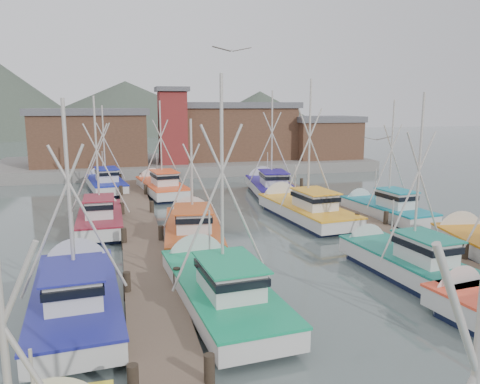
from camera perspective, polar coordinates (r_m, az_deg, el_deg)
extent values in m
plane|color=#4E5E5C|center=(23.18, 6.78, -9.07)|extent=(260.00, 260.00, 0.00)
cube|color=brown|center=(25.46, -11.61, -6.94)|extent=(2.20, 46.00, 0.40)
cylinder|color=black|center=(19.69, -13.58, -11.53)|extent=(0.30, 0.30, 1.50)
cylinder|color=black|center=(26.32, -13.94, -5.88)|extent=(0.30, 0.30, 1.50)
cylinder|color=black|center=(33.10, -14.14, -2.53)|extent=(0.30, 0.30, 1.50)
cylinder|color=black|center=(39.96, -14.28, -0.32)|extent=(0.30, 0.30, 1.50)
cylinder|color=black|center=(46.86, -14.37, 1.24)|extent=(0.30, 0.30, 1.50)
cylinder|color=black|center=(13.60, -3.74, -21.93)|extent=(0.30, 0.30, 1.50)
cylinder|color=black|center=(19.80, -7.68, -11.19)|extent=(0.30, 0.30, 1.50)
cylinder|color=black|center=(26.40, -9.58, -5.66)|extent=(0.30, 0.30, 1.50)
cylinder|color=black|center=(33.17, -10.69, -2.36)|extent=(0.30, 0.30, 1.50)
cylinder|color=black|center=(40.01, -11.41, -0.18)|extent=(0.30, 0.30, 1.50)
cylinder|color=black|center=(46.91, -11.93, 1.35)|extent=(0.30, 0.30, 1.50)
cube|color=brown|center=(29.58, 16.67, -4.70)|extent=(2.20, 46.00, 0.40)
cylinder|color=black|center=(24.22, 22.06, -7.80)|extent=(0.30, 0.30, 1.50)
cylinder|color=black|center=(29.86, 14.06, -3.93)|extent=(0.30, 0.30, 1.50)
cylinder|color=black|center=(35.98, 8.74, -1.29)|extent=(0.30, 0.30, 1.50)
cylinder|color=black|center=(42.38, 5.00, 0.58)|extent=(0.30, 0.30, 1.50)
cylinder|color=black|center=(48.94, 2.24, 1.95)|extent=(0.30, 0.30, 1.50)
cylinder|color=black|center=(25.44, 25.71, -7.21)|extent=(0.30, 0.30, 1.50)
cylinder|color=black|center=(30.86, 17.33, -3.64)|extent=(0.30, 0.30, 1.50)
cylinder|color=black|center=(36.81, 11.60, -1.12)|extent=(0.30, 0.30, 1.50)
cylinder|color=black|center=(43.08, 7.50, 0.69)|extent=(0.30, 0.30, 1.50)
cylinder|color=black|center=(49.55, 4.46, 2.03)|extent=(0.30, 0.30, 1.50)
cube|color=gray|center=(58.30, -6.59, 3.42)|extent=(44.00, 16.00, 1.20)
cube|color=brown|center=(55.49, -17.74, 6.11)|extent=(12.00, 8.00, 5.50)
cube|color=slate|center=(55.37, -17.92, 9.31)|extent=(12.72, 8.48, 0.70)
cube|color=brown|center=(59.10, -0.85, 7.19)|extent=(14.00, 9.00, 6.20)
cube|color=slate|center=(59.00, -0.86, 10.54)|extent=(14.84, 9.54, 0.70)
cube|color=brown|center=(59.96, 10.17, 6.26)|extent=(8.00, 6.00, 4.50)
cube|color=slate|center=(59.83, 10.26, 8.74)|extent=(8.48, 6.36, 0.70)
cube|color=maroon|center=(53.70, -8.21, 7.71)|extent=(3.00, 3.00, 8.00)
cube|color=slate|center=(53.66, -8.33, 12.24)|extent=(3.60, 3.60, 0.50)
cone|color=#455043|center=(150.52, -13.59, 7.29)|extent=(140.00, 140.00, 30.00)
cone|color=#455043|center=(146.96, 2.42, 7.50)|extent=(90.00, 90.00, 24.00)
cone|color=silver|center=(20.34, 23.91, -11.13)|extent=(2.70, 1.46, 2.56)
cylinder|color=#BAB3AA|center=(7.94, -26.73, -17.28)|extent=(0.12, 0.12, 6.18)
cube|color=#0F1733|center=(18.63, -2.27, -13.88)|extent=(3.21, 8.11, 0.70)
cube|color=silver|center=(18.37, -2.28, -12.03)|extent=(3.64, 9.22, 0.80)
cube|color=#119761|center=(18.23, -2.29, -10.93)|extent=(3.74, 9.32, 0.10)
cone|color=silver|center=(22.50, -5.68, -8.18)|extent=(2.90, 1.32, 2.82)
cube|color=silver|center=(17.06, -1.23, -10.41)|extent=(2.03, 2.84, 1.10)
cube|color=black|center=(16.98, -1.23, -9.69)|extent=(2.17, 3.12, 0.28)
cube|color=#119761|center=(16.86, -1.24, -8.54)|extent=(2.30, 3.31, 0.07)
cylinder|color=#BAB3AA|center=(17.02, -2.21, 1.15)|extent=(0.14, 0.14, 7.75)
cylinder|color=#BAB3AA|center=(17.04, -4.04, -1.98)|extent=(2.77, 0.31, 6.06)
cylinder|color=#BAB3AA|center=(17.36, -0.37, -1.71)|extent=(2.77, 0.31, 6.06)
cylinder|color=#BAB3AA|center=(19.31, -3.74, -5.88)|extent=(0.08, 0.08, 2.52)
cube|color=#0F1733|center=(22.90, 19.91, -9.77)|extent=(2.86, 7.00, 0.70)
cube|color=silver|center=(22.69, 20.01, -8.22)|extent=(3.25, 7.95, 0.80)
cube|color=#167A65|center=(22.57, 20.07, -7.31)|extent=(3.33, 8.04, 0.10)
cone|color=silver|center=(25.65, 14.42, -6.10)|extent=(2.52, 1.32, 2.42)
cube|color=silver|center=(21.75, 21.75, -6.52)|extent=(1.78, 2.46, 1.10)
cube|color=black|center=(21.68, 21.79, -5.94)|extent=(1.90, 2.70, 0.28)
cube|color=#167A65|center=(21.59, 21.85, -5.02)|extent=(2.02, 2.87, 0.07)
cylinder|color=#BAB3AA|center=(21.67, 20.94, 1.74)|extent=(0.12, 0.12, 7.19)
cylinder|color=#BAB3AA|center=(21.48, 19.79, -0.54)|extent=(2.56, 0.32, 5.62)
cylinder|color=#BAB3AA|center=(22.12, 21.77, -0.37)|extent=(2.56, 0.32, 5.62)
cylinder|color=#BAB3AA|center=(23.28, 18.06, -3.53)|extent=(0.07, 0.07, 2.16)
cube|color=#0F1733|center=(18.98, -19.22, -14.02)|extent=(3.10, 8.06, 0.70)
cube|color=silver|center=(18.72, -19.35, -12.20)|extent=(3.53, 9.16, 0.80)
cube|color=navy|center=(18.58, -19.42, -11.12)|extent=(3.62, 9.26, 0.10)
cone|color=silver|center=(22.99, -19.24, -8.32)|extent=(2.87, 1.29, 2.80)
cube|color=silver|center=(17.37, -19.57, -10.65)|extent=(1.99, 2.81, 1.10)
cube|color=black|center=(17.30, -19.61, -9.94)|extent=(2.12, 3.09, 0.28)
cube|color=navy|center=(17.18, -19.69, -8.81)|extent=(2.25, 3.28, 0.07)
cylinder|color=#BAB3AA|center=(17.46, -20.11, -0.67)|extent=(0.14, 0.14, 6.90)
cylinder|color=#BAB3AA|center=(17.66, -21.95, -3.37)|extent=(2.48, 0.27, 5.40)
cylinder|color=#BAB3AA|center=(17.62, -17.94, -3.14)|extent=(2.48, 0.27, 5.40)
cylinder|color=#BAB3AA|center=(19.73, -19.59, -6.12)|extent=(0.08, 0.08, 2.69)
cone|color=silver|center=(29.78, 24.68, -4.44)|extent=(2.88, 1.54, 2.74)
cube|color=#0F1733|center=(27.05, -5.76, -6.06)|extent=(3.49, 8.15, 0.70)
cube|color=silver|center=(26.87, -5.79, -4.73)|extent=(3.97, 9.26, 0.80)
cube|color=#C34E1B|center=(26.77, -5.80, -3.94)|extent=(4.07, 9.36, 0.10)
cone|color=silver|center=(31.25, -6.10, -2.84)|extent=(2.92, 1.42, 2.81)
cube|color=silver|center=(25.59, -5.73, -3.31)|extent=(2.12, 2.89, 1.10)
cube|color=black|center=(25.53, -5.74, -2.81)|extent=(2.27, 3.17, 0.28)
cube|color=#C34E1B|center=(25.45, -5.76, -2.02)|extent=(2.40, 3.36, 0.07)
cylinder|color=#BAB3AA|center=(26.01, -5.91, 2.33)|extent=(0.14, 0.14, 5.92)
cylinder|color=#BAB3AA|center=(26.11, -7.14, 0.79)|extent=(2.13, 0.35, 4.64)
cylinder|color=#BAB3AA|center=(26.14, -4.62, 0.85)|extent=(2.13, 0.35, 4.64)
cylinder|color=#BAB3AA|center=(28.08, -5.97, -0.71)|extent=(0.08, 0.08, 2.51)
cube|color=#0F1733|center=(32.31, 8.05, -3.35)|extent=(3.49, 8.52, 0.70)
cube|color=silver|center=(32.16, 8.08, -2.23)|extent=(3.97, 9.68, 0.80)
cube|color=#F7A820|center=(32.08, 8.10, -1.57)|extent=(4.07, 9.79, 0.10)
cone|color=silver|center=(36.31, 4.56, -0.93)|extent=(3.04, 1.38, 2.95)
cube|color=silver|center=(31.00, 9.11, -0.95)|extent=(2.17, 3.00, 1.10)
cube|color=black|center=(30.95, 9.13, -0.53)|extent=(2.32, 3.29, 0.28)
cube|color=#F7A820|center=(30.89, 9.15, 0.13)|extent=(2.46, 3.49, 0.07)
cylinder|color=#BAB3AA|center=(31.31, 8.46, 5.88)|extent=(0.14, 0.14, 8.34)
cylinder|color=#BAB3AA|center=(31.12, 7.43, 4.06)|extent=(2.97, 0.39, 6.51)
cylinder|color=#BAB3AA|center=(31.70, 9.37, 4.13)|extent=(2.97, 0.39, 6.51)
cylinder|color=#BAB3AA|center=(33.33, 6.77, 1.05)|extent=(0.08, 0.08, 2.63)
cube|color=#0F1733|center=(30.91, -16.59, -4.34)|extent=(2.35, 6.96, 0.70)
cube|color=silver|center=(30.75, -16.66, -3.16)|extent=(2.67, 7.91, 0.80)
cube|color=maroon|center=(30.67, -16.69, -2.47)|extent=(2.75, 7.99, 0.10)
cone|color=silver|center=(34.63, -16.54, -1.91)|extent=(2.47, 1.13, 2.46)
cube|color=silver|center=(29.63, -16.78, -1.80)|extent=(1.62, 2.38, 1.10)
cube|color=black|center=(29.58, -16.81, -1.36)|extent=(1.72, 2.62, 0.28)
cube|color=maroon|center=(29.51, -16.84, -0.68)|extent=(1.83, 2.78, 0.07)
cylinder|color=#BAB3AA|center=(29.93, -17.06, 4.24)|extent=(0.12, 0.12, 7.21)
cylinder|color=#BAB3AA|center=(30.05, -18.01, 2.58)|extent=(2.58, 0.12, 5.64)
cylinder|color=#BAB3AA|center=(30.02, -15.95, 2.69)|extent=(2.58, 0.12, 5.64)
cylinder|color=#BAB3AA|center=(31.82, -16.77, 0.22)|extent=(0.07, 0.07, 2.36)
cube|color=#0F1733|center=(33.49, 17.37, -3.24)|extent=(2.88, 6.73, 0.70)
cube|color=silver|center=(33.35, 17.44, -2.16)|extent=(3.27, 7.65, 0.80)
cube|color=#0E7F91|center=(33.27, 17.47, -1.52)|extent=(3.36, 7.73, 0.10)
cone|color=silver|center=(36.27, 13.78, -1.22)|extent=(2.46, 1.36, 2.35)
cube|color=silver|center=(32.48, 18.50, -0.84)|extent=(1.76, 2.38, 1.10)
cube|color=black|center=(32.44, 18.52, -0.44)|extent=(1.88, 2.62, 0.28)
cube|color=#0E7F91|center=(32.38, 18.56, 0.19)|extent=(2.00, 2.78, 0.07)
cylinder|color=#BAB3AA|center=(32.63, 17.97, 4.49)|extent=(0.12, 0.12, 7.00)
cylinder|color=#BAB3AA|center=(32.41, 17.21, 3.03)|extent=(2.49, 0.37, 5.47)
cylinder|color=#BAB3AA|center=(33.03, 18.56, 3.08)|extent=(2.49, 0.37, 5.47)
cylinder|color=#BAB3AA|center=(34.08, 16.19, 0.91)|extent=(0.07, 0.07, 2.17)
cube|color=#0F1733|center=(41.54, -9.49, -0.29)|extent=(3.56, 7.99, 0.70)
cube|color=silver|center=(41.43, -9.51, 0.59)|extent=(4.04, 9.08, 0.80)
cube|color=#FF5321|center=(41.36, -9.53, 1.11)|extent=(4.14, 9.18, 0.10)
cone|color=silver|center=(45.68, -10.77, 1.28)|extent=(2.87, 1.47, 2.74)
cube|color=silver|center=(40.26, -9.21, 1.69)|extent=(2.12, 2.85, 1.10)
cube|color=black|center=(40.23, -9.22, 2.01)|extent=(2.27, 3.13, 0.28)
cube|color=#FF5321|center=(40.18, -9.23, 2.52)|extent=(2.40, 3.32, 0.07)
cylinder|color=#BAB3AA|center=(40.77, -9.62, 5.99)|extent=(0.14, 0.14, 7.04)
cylinder|color=#BAB3AA|center=(40.72, -10.36, 4.79)|extent=(2.50, 0.44, 5.50)
cylinder|color=#BAB3AA|center=(40.97, -8.82, 4.87)|extent=(2.50, 0.44, 5.50)
cylinder|color=#BAB3AA|center=(42.71, -10.07, 3.04)|extent=(0.08, 0.08, 2.45)
cube|color=#0F1733|center=(40.98, 3.77, -0.32)|extent=(3.72, 8.55, 0.70)
cube|color=silver|center=(40.86, 3.78, 0.58)|extent=(4.22, 9.72, 0.80)
cube|color=navy|center=(40.80, 3.79, 1.11)|extent=(4.33, 9.82, 0.10)
cone|color=silver|center=(45.45, 2.63, 1.41)|extent=(3.05, 1.46, 2.94)
cube|color=silver|center=(39.62, 4.12, 1.65)|extent=(2.24, 3.04, 1.10)
cube|color=black|center=(39.58, 4.12, 1.98)|extent=(2.40, 3.33, 0.28)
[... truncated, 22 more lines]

